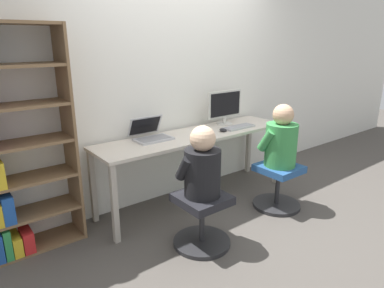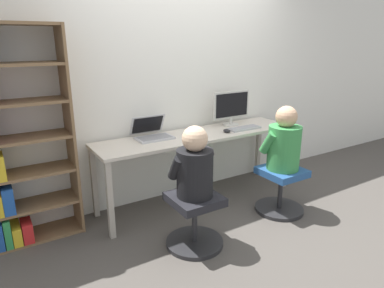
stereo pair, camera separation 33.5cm
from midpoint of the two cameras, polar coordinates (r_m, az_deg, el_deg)
ground_plane at (r=3.69m, az=6.12°, el=-10.79°), size 14.00×14.00×0.00m
wall_back at (r=3.79m, az=0.94°, el=10.72°), size 10.00×0.05×2.60m
desk at (r=3.64m, az=3.80°, el=0.49°), size 2.24×0.55×0.76m
desktop_monitor at (r=3.98m, az=9.01°, el=5.99°), size 0.50×0.19×0.40m
laptop at (r=3.45m, az=-3.90°, el=1.73°), size 0.36×0.33×0.22m
keyboard at (r=3.86m, az=11.18°, el=2.57°), size 0.39×0.14×0.03m
computer_mouse_by_keyboard at (r=3.69m, az=8.42°, el=2.14°), size 0.07×0.09×0.04m
office_chair_left at (r=3.70m, az=17.11°, el=-7.16°), size 0.50×0.50×0.47m
office_chair_right at (r=2.99m, az=3.73°, el=-12.40°), size 0.50×0.50×0.47m
person_at_monitor at (r=3.53m, az=17.75°, el=0.20°), size 0.39×0.33×0.64m
person_at_laptop at (r=2.79m, az=3.88°, el=-3.78°), size 0.37×0.30×0.60m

